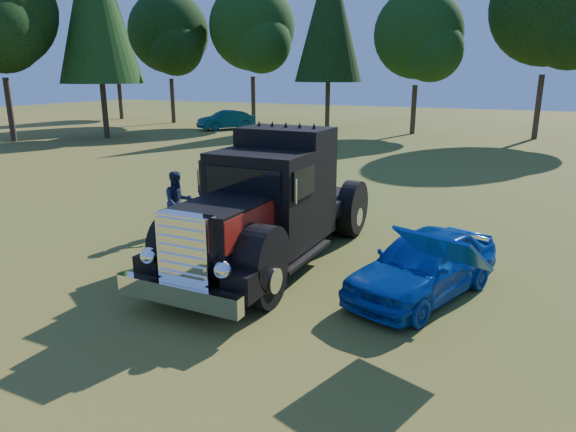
# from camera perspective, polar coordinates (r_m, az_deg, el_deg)

# --- Properties ---
(ground) EXTENTS (120.00, 120.00, 0.00)m
(ground) POSITION_cam_1_polar(r_m,az_deg,el_deg) (9.96, -1.81, -9.34)
(ground) COLOR #33591A
(ground) RESTS_ON ground
(treeline) EXTENTS (72.10, 24.04, 13.84)m
(treeline) POSITION_cam_1_polar(r_m,az_deg,el_deg) (36.21, 16.02, 20.53)
(treeline) COLOR #2D2116
(treeline) RESTS_ON ground
(diamond_t_truck) EXTENTS (3.25, 7.16, 3.00)m
(diamond_t_truck) POSITION_cam_1_polar(r_m,az_deg,el_deg) (11.46, -2.17, 0.82)
(diamond_t_truck) COLOR black
(diamond_t_truck) RESTS_ON ground
(hotrod_coupe) EXTENTS (2.69, 4.30, 1.89)m
(hotrod_coupe) POSITION_cam_1_polar(r_m,az_deg,el_deg) (10.26, 14.85, -5.16)
(hotrod_coupe) COLOR #0820BA
(hotrod_coupe) RESTS_ON ground
(spectator_near) EXTENTS (0.49, 0.65, 1.60)m
(spectator_near) POSITION_cam_1_polar(r_m,az_deg,el_deg) (12.79, -9.13, -0.03)
(spectator_near) COLOR #1D2443
(spectator_near) RESTS_ON ground
(spectator_far) EXTENTS (0.97, 1.04, 1.70)m
(spectator_far) POSITION_cam_1_polar(r_m,az_deg,el_deg) (14.10, -12.13, 1.48)
(spectator_far) COLOR #1A1D3E
(spectator_far) RESTS_ON ground
(distant_teal_car) EXTENTS (3.58, 4.55, 1.45)m
(distant_teal_car) POSITION_cam_1_polar(r_m,az_deg,el_deg) (40.75, -6.88, 10.55)
(distant_teal_car) COLOR #09393A
(distant_teal_car) RESTS_ON ground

